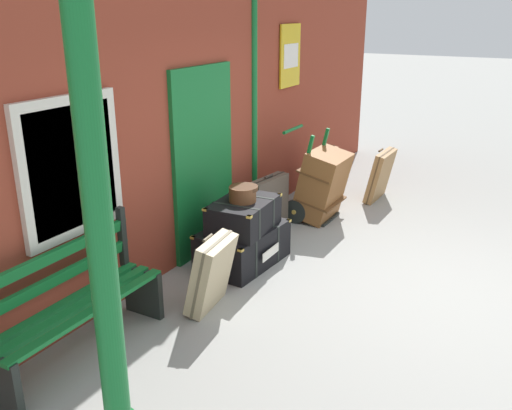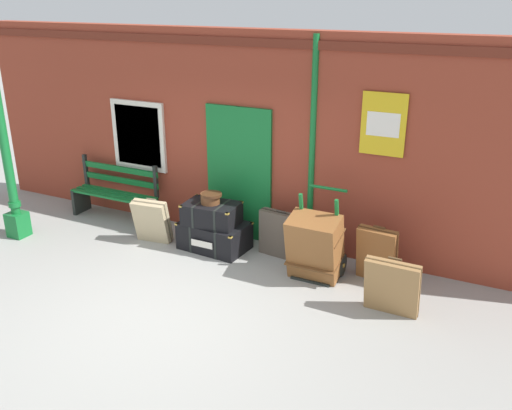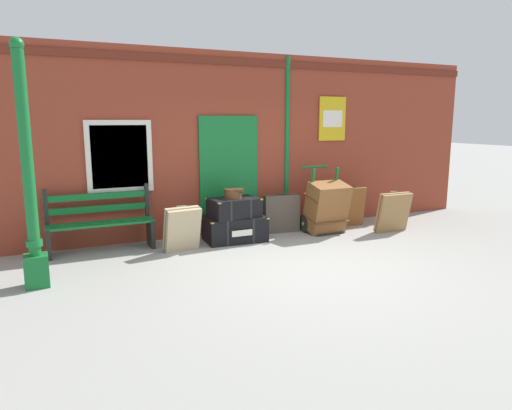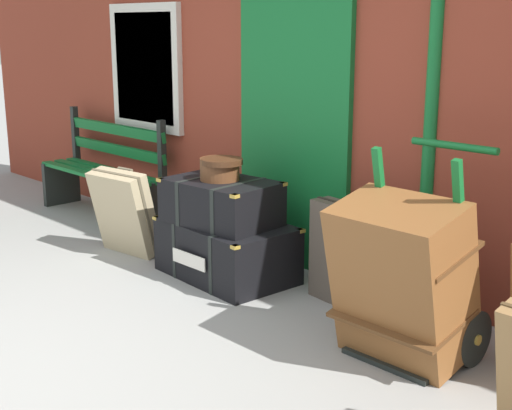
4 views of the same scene
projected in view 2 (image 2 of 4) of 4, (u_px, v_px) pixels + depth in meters
ground_plane at (162, 312)px, 6.76m from camera, size 60.00×60.00×0.00m
brick_facade at (255, 138)px, 8.36m from camera, size 10.40×0.35×3.20m
lamp_post at (9, 169)px, 8.47m from camera, size 0.28×0.28×2.96m
platform_bench at (116, 194)px, 9.43m from camera, size 1.60×0.43×1.01m
steamer_trunk_base at (215, 235)px, 8.38m from camera, size 1.05×0.71×0.43m
steamer_trunk_middle at (212, 213)px, 8.23m from camera, size 0.84×0.60×0.33m
round_hatbox at (211, 197)px, 8.14m from camera, size 0.32×0.30×0.16m
porters_trolley at (319, 255)px, 7.61m from camera, size 0.71×0.62×1.19m
large_brown_trunk at (315, 247)px, 7.39m from camera, size 0.70×0.62×0.96m
suitcase_cream at (377, 254)px, 7.37m from camera, size 0.56×0.31×0.79m
suitcase_caramel at (281, 234)px, 8.09m from camera, size 0.68×0.25×0.73m
suitcase_charcoal at (152, 221)px, 8.53m from camera, size 0.59×0.39×0.72m
suitcase_beige at (392, 287)px, 6.59m from camera, size 0.67×0.28×0.76m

